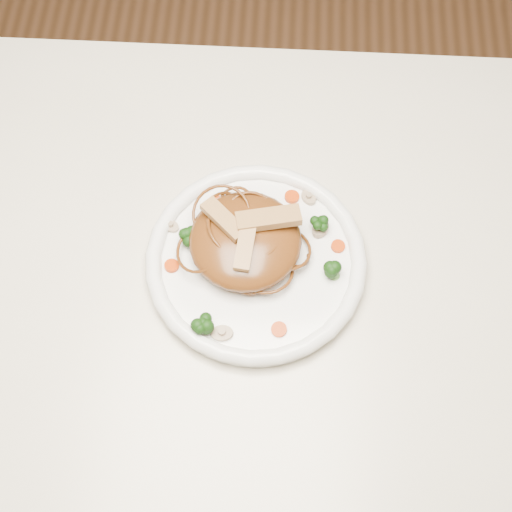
{
  "coord_description": "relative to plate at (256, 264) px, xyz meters",
  "views": [
    {
      "loc": [
        0.08,
        -0.36,
        1.61
      ],
      "look_at": [
        0.06,
        0.05,
        0.78
      ],
      "focal_mm": 53.28,
      "sensor_mm": 36.0,
      "label": 1
    }
  ],
  "objects": [
    {
      "name": "mushroom_3",
      "position": [
        0.06,
        0.09,
        0.01
      ],
      "size": [
        0.03,
        0.03,
        0.01
      ],
      "primitive_type": "cylinder",
      "rotation": [
        0.0,
        0.0,
        2.23
      ],
      "color": "#BFAA8F",
      "rests_on": "plate"
    },
    {
      "name": "mushroom_0",
      "position": [
        -0.03,
        -0.1,
        0.01
      ],
      "size": [
        0.03,
        0.03,
        0.01
      ],
      "primitive_type": "cylinder",
      "rotation": [
        0.0,
        0.0,
        0.07
      ],
      "color": "#BFAA8F",
      "rests_on": "plate"
    },
    {
      "name": "chicken_b",
      "position": [
        -0.04,
        0.03,
        0.06
      ],
      "size": [
        0.06,
        0.06,
        0.01
      ],
      "primitive_type": "cube",
      "rotation": [
        0.0,
        0.0,
        2.38
      ],
      "color": "tan",
      "rests_on": "noodle_mound"
    },
    {
      "name": "broccoli_1",
      "position": [
        -0.08,
        0.02,
        0.02
      ],
      "size": [
        0.02,
        0.02,
        0.03
      ],
      "primitive_type": null,
      "rotation": [
        0.0,
        0.0,
        0.01
      ],
      "color": "black",
      "rests_on": "plate"
    },
    {
      "name": "chicken_c",
      "position": [
        -0.01,
        -0.01,
        0.06
      ],
      "size": [
        0.02,
        0.06,
        0.01
      ],
      "primitive_type": "cube",
      "rotation": [
        0.0,
        0.0,
        4.61
      ],
      "color": "tan",
      "rests_on": "noodle_mound"
    },
    {
      "name": "ground",
      "position": [
        -0.06,
        -0.05,
        -0.76
      ],
      "size": [
        4.0,
        4.0,
        0.0
      ],
      "primitive_type": "plane",
      "color": "#55341D",
      "rests_on": "ground"
    },
    {
      "name": "carrot_2",
      "position": [
        0.1,
        0.02,
        0.01
      ],
      "size": [
        0.02,
        0.02,
        0.0
      ],
      "primitive_type": "cylinder",
      "rotation": [
        0.0,
        0.0,
        0.36
      ],
      "color": "#C12D07",
      "rests_on": "plate"
    },
    {
      "name": "carrot_1",
      "position": [
        -0.1,
        -0.01,
        0.01
      ],
      "size": [
        0.02,
        0.02,
        0.0
      ],
      "primitive_type": "cylinder",
      "rotation": [
        0.0,
        0.0,
        -0.23
      ],
      "color": "#C12D07",
      "rests_on": "plate"
    },
    {
      "name": "carrot_3",
      "position": [
        -0.05,
        0.08,
        0.01
      ],
      "size": [
        0.02,
        0.02,
        0.0
      ],
      "primitive_type": "cylinder",
      "rotation": [
        0.0,
        0.0,
        -0.22
      ],
      "color": "#C12D07",
      "rests_on": "plate"
    },
    {
      "name": "broccoli_0",
      "position": [
        0.08,
        0.05,
        0.02
      ],
      "size": [
        0.02,
        0.02,
        0.03
      ],
      "primitive_type": null,
      "rotation": [
        0.0,
        0.0,
        0.05
      ],
      "color": "black",
      "rests_on": "plate"
    },
    {
      "name": "chicken_a",
      "position": [
        0.01,
        0.03,
        0.06
      ],
      "size": [
        0.08,
        0.04,
        0.01
      ],
      "primitive_type": "cube",
      "rotation": [
        0.0,
        0.0,
        0.22
      ],
      "color": "tan",
      "rests_on": "noodle_mound"
    },
    {
      "name": "mushroom_2",
      "position": [
        -0.11,
        0.04,
        0.01
      ],
      "size": [
        0.03,
        0.03,
        0.01
      ],
      "primitive_type": "cylinder",
      "rotation": [
        0.0,
        0.0,
        -0.44
      ],
      "color": "#BFAA8F",
      "rests_on": "plate"
    },
    {
      "name": "broccoli_2",
      "position": [
        -0.06,
        -0.09,
        0.02
      ],
      "size": [
        0.03,
        0.03,
        0.03
      ],
      "primitive_type": null,
      "rotation": [
        0.0,
        0.0,
        -0.26
      ],
      "color": "black",
      "rests_on": "plate"
    },
    {
      "name": "mushroom_1",
      "position": [
        0.08,
        0.05,
        0.01
      ],
      "size": [
        0.04,
        0.04,
        0.01
      ],
      "primitive_type": "cylinder",
      "rotation": [
        0.0,
        0.0,
        1.04
      ],
      "color": "#BFAA8F",
      "rests_on": "plate"
    },
    {
      "name": "carrot_0",
      "position": [
        0.04,
        0.09,
        0.01
      ],
      "size": [
        0.02,
        0.02,
        0.0
      ],
      "primitive_type": "cylinder",
      "rotation": [
        0.0,
        0.0,
        -0.2
      ],
      "color": "#C12D07",
      "rests_on": "plate"
    },
    {
      "name": "table",
      "position": [
        -0.06,
        -0.05,
        -0.11
      ],
      "size": [
        1.2,
        0.8,
        0.75
      ],
      "color": "beige",
      "rests_on": "ground"
    },
    {
      "name": "carrot_4",
      "position": [
        0.03,
        -0.09,
        0.01
      ],
      "size": [
        0.02,
        0.02,
        0.0
      ],
      "primitive_type": "cylinder",
      "rotation": [
        0.0,
        0.0,
        0.12
      ],
      "color": "#C12D07",
      "rests_on": "plate"
    },
    {
      "name": "plate",
      "position": [
        0.0,
        0.0,
        0.0
      ],
      "size": [
        0.34,
        0.34,
        0.02
      ],
      "primitive_type": "cylinder",
      "rotation": [
        0.0,
        0.0,
        0.29
      ],
      "color": "white",
      "rests_on": "table"
    },
    {
      "name": "broccoli_3",
      "position": [
        0.1,
        -0.01,
        0.02
      ],
      "size": [
        0.03,
        0.03,
        0.03
      ],
      "primitive_type": null,
      "rotation": [
        0.0,
        0.0,
        -0.14
      ],
      "color": "black",
      "rests_on": "plate"
    },
    {
      "name": "noodle_mound",
      "position": [
        -0.01,
        0.02,
        0.03
      ],
      "size": [
        0.14,
        0.14,
        0.04
      ],
      "primitive_type": "ellipsoid",
      "rotation": [
        0.0,
        0.0,
        -0.04
      ],
      "color": "#5F2E12",
      "rests_on": "plate"
    }
  ]
}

